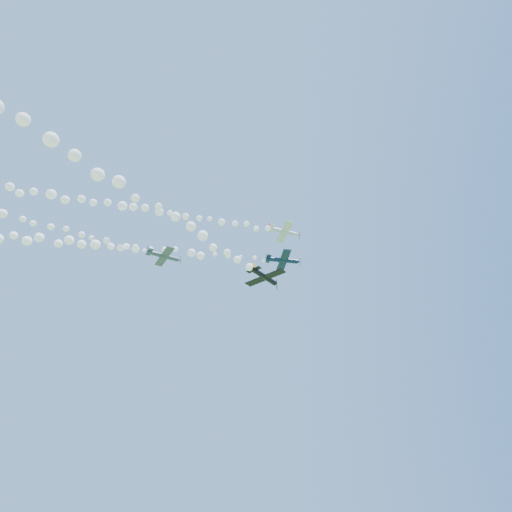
{
  "coord_description": "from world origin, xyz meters",
  "views": [
    {
      "loc": [
        2.92,
        -74.8,
        2.0
      ],
      "look_at": [
        5.26,
        -6.03,
        45.59
      ],
      "focal_mm": 30.0,
      "sensor_mm": 36.0,
      "label": 1
    }
  ],
  "objects_px": {
    "plane_navy": "(283,260)",
    "plane_grey": "(164,256)",
    "plane_white": "(284,232)",
    "plane_black": "(265,277)"
  },
  "relations": [
    {
      "from": "plane_white",
      "to": "plane_navy",
      "type": "distance_m",
      "value": 6.47
    },
    {
      "from": "plane_navy",
      "to": "plane_black",
      "type": "distance_m",
      "value": 21.11
    },
    {
      "from": "plane_white",
      "to": "plane_grey",
      "type": "distance_m",
      "value": 25.06
    },
    {
      "from": "plane_white",
      "to": "plane_navy",
      "type": "height_order",
      "value": "plane_white"
    },
    {
      "from": "plane_white",
      "to": "plane_black",
      "type": "distance_m",
      "value": 24.85
    },
    {
      "from": "plane_white",
      "to": "plane_grey",
      "type": "bearing_deg",
      "value": 168.55
    },
    {
      "from": "plane_grey",
      "to": "plane_black",
      "type": "distance_m",
      "value": 26.59
    },
    {
      "from": "plane_grey",
      "to": "plane_white",
      "type": "bearing_deg",
      "value": -25.51
    },
    {
      "from": "plane_navy",
      "to": "plane_grey",
      "type": "bearing_deg",
      "value": 177.61
    },
    {
      "from": "plane_navy",
      "to": "plane_black",
      "type": "xyz_separation_m",
      "value": [
        -4.7,
        -15.94,
        -13.02
      ]
    }
  ]
}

